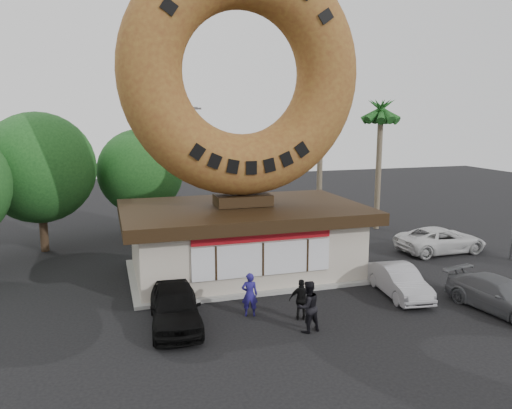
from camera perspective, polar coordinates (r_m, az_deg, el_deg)
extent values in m
plane|color=black|center=(18.82, 3.58, -13.24)|extent=(90.00, 90.00, 0.00)
cube|color=beige|center=(23.73, -1.49, -4.36)|extent=(10.00, 6.00, 3.00)
cube|color=#999993|center=(24.13, -1.48, -7.64)|extent=(10.60, 6.60, 0.15)
cube|color=#3F3F3F|center=(23.39, -1.51, -0.69)|extent=(10.00, 6.00, 0.10)
cube|color=black|center=(23.40, -1.51, -0.81)|extent=(11.20, 7.20, 0.55)
cube|color=silver|center=(20.91, 0.77, -6.26)|extent=(6.00, 0.12, 1.40)
cube|color=#A20D15|center=(20.62, 0.79, -3.61)|extent=(6.00, 0.10, 0.45)
cube|color=black|center=(23.30, -1.51, 0.52)|extent=(2.60, 1.40, 0.50)
torus|color=olive|center=(23.03, -1.58, 14.77)|extent=(11.01, 2.81, 11.01)
cylinder|color=#473321|center=(29.90, -23.15, -1.84)|extent=(0.44, 0.44, 3.30)
sphere|color=#184419|center=(29.46, -23.57, 3.88)|extent=(6.00, 6.00, 6.00)
cylinder|color=#473321|center=(31.78, -12.87, -0.98)|extent=(0.44, 0.44, 2.86)
sphere|color=#184419|center=(31.39, -13.06, 3.68)|extent=(5.20, 5.20, 5.20)
cylinder|color=#726651|center=(33.20, 7.31, 5.02)|extent=(0.36, 0.36, 9.00)
cylinder|color=#726651|center=(33.55, 13.82, 4.01)|extent=(0.36, 0.36, 8.00)
cylinder|color=#59595E|center=(32.58, -9.67, 3.98)|extent=(0.18, 0.18, 8.00)
cylinder|color=#59595E|center=(32.52, -8.28, 10.89)|extent=(1.80, 0.12, 0.12)
cube|color=#59595E|center=(32.67, -6.69, 10.84)|extent=(0.45, 0.20, 0.12)
imported|color=navy|center=(19.00, -0.73, -10.24)|extent=(0.69, 0.53, 1.68)
imported|color=black|center=(17.77, 5.95, -11.52)|extent=(1.04, 0.89, 1.84)
imported|color=black|center=(18.75, 5.23, -10.79)|extent=(0.98, 0.67, 1.55)
imported|color=black|center=(18.41, -9.24, -11.43)|extent=(2.05, 4.44, 1.47)
imported|color=gray|center=(21.92, 16.05, -8.40)|extent=(1.79, 3.98, 1.27)
imported|color=#5A5C60|center=(21.63, 26.14, -9.31)|extent=(2.52, 4.64, 1.28)
imported|color=silver|center=(29.29, 20.37, -3.81)|extent=(5.02, 2.39, 1.38)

